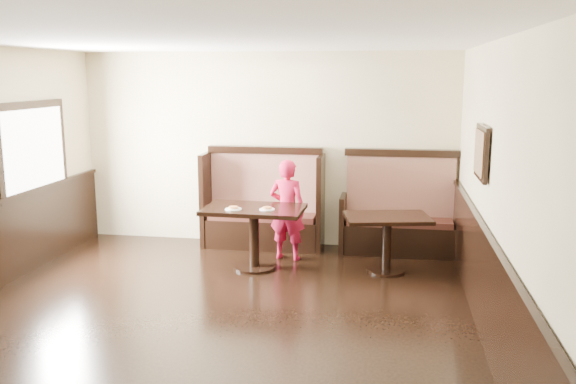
% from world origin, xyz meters
% --- Properties ---
extents(ground, '(7.00, 7.00, 0.00)m').
position_xyz_m(ground, '(0.00, 0.00, 0.00)').
color(ground, black).
rests_on(ground, ground).
extents(room_shell, '(7.00, 7.00, 7.00)m').
position_xyz_m(room_shell, '(-0.30, 0.28, 0.67)').
color(room_shell, beige).
rests_on(room_shell, ground).
extents(booth_main, '(1.75, 0.72, 1.45)m').
position_xyz_m(booth_main, '(0.00, 3.30, 0.53)').
color(booth_main, black).
rests_on(booth_main, ground).
extents(booth_neighbor, '(1.65, 0.72, 1.45)m').
position_xyz_m(booth_neighbor, '(1.95, 3.29, 0.48)').
color(booth_neighbor, black).
rests_on(booth_neighbor, ground).
extents(table_main, '(1.29, 0.83, 0.81)m').
position_xyz_m(table_main, '(0.10, 2.23, 0.62)').
color(table_main, black).
rests_on(table_main, ground).
extents(table_neighbor, '(1.16, 0.88, 0.73)m').
position_xyz_m(table_neighbor, '(1.78, 2.38, 0.54)').
color(table_neighbor, black).
rests_on(table_neighbor, ground).
extents(child, '(0.54, 0.40, 1.37)m').
position_xyz_m(child, '(0.45, 2.71, 0.69)').
color(child, '#B71338').
rests_on(child, ground).
extents(pizza_plate_left, '(0.21, 0.21, 0.04)m').
position_xyz_m(pizza_plate_left, '(-0.13, 2.07, 0.82)').
color(pizza_plate_left, white).
rests_on(pizza_plate_left, table_main).
extents(pizza_plate_right, '(0.20, 0.20, 0.04)m').
position_xyz_m(pizza_plate_right, '(0.29, 2.13, 0.82)').
color(pizza_plate_right, white).
rests_on(pizza_plate_right, table_main).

